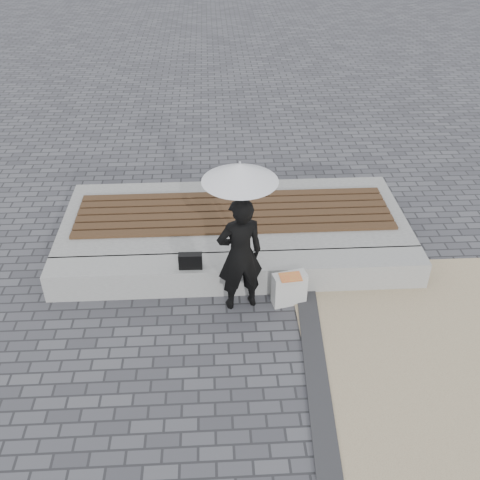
# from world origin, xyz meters

# --- Properties ---
(ground) EXTENTS (80.00, 80.00, 0.00)m
(ground) POSITION_xyz_m (0.00, 0.00, 0.00)
(ground) COLOR #525258
(ground) RESTS_ON ground
(edging_band) EXTENTS (0.61, 5.20, 0.04)m
(edging_band) POSITION_xyz_m (0.75, -0.50, 0.02)
(edging_band) COLOR #303133
(edging_band) RESTS_ON ground
(seating_ledge) EXTENTS (5.00, 0.45, 0.40)m
(seating_ledge) POSITION_xyz_m (0.00, 1.60, 0.20)
(seating_ledge) COLOR #AEAEA9
(seating_ledge) RESTS_ON ground
(timber_platform) EXTENTS (5.00, 2.00, 0.40)m
(timber_platform) POSITION_xyz_m (0.00, 2.80, 0.20)
(timber_platform) COLOR #A6A6A1
(timber_platform) RESTS_ON ground
(timber_decking) EXTENTS (4.60, 1.20, 0.04)m
(timber_decking) POSITION_xyz_m (0.00, 2.80, 0.42)
(timber_decking) COLOR #4F321D
(timber_decking) RESTS_ON timber_platform
(woman) EXTENTS (0.64, 0.50, 1.57)m
(woman) POSITION_xyz_m (0.00, 1.21, 0.79)
(woman) COLOR black
(woman) RESTS_ON ground
(parasol) EXTENTS (0.86, 0.86, 1.10)m
(parasol) POSITION_xyz_m (0.00, 1.21, 1.90)
(parasol) COLOR silver
(parasol) RESTS_ON ground
(handbag) EXTENTS (0.30, 0.11, 0.21)m
(handbag) POSITION_xyz_m (-0.61, 1.49, 0.51)
(handbag) COLOR black
(handbag) RESTS_ON seating_ledge
(canvas_tote) EXTENTS (0.45, 0.27, 0.45)m
(canvas_tote) POSITION_xyz_m (0.63, 1.21, 0.22)
(canvas_tote) COLOR silver
(canvas_tote) RESTS_ON ground
(magazine) EXTENTS (0.29, 0.22, 0.01)m
(magazine) POSITION_xyz_m (0.63, 1.16, 0.45)
(magazine) COLOR #F33430
(magazine) RESTS_ON canvas_tote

